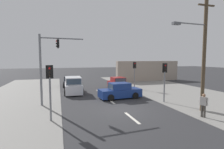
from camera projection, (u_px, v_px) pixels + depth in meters
name	position (u px, v px, depth m)	size (l,w,h in m)	color
ground_plane	(122.00, 110.00, 13.61)	(140.00, 140.00, 0.00)	#303033
lane_dash_near	(132.00, 118.00, 11.71)	(0.20, 2.40, 0.01)	silver
lane_dash_mid	(111.00, 101.00, 16.47)	(0.20, 2.40, 0.01)	silver
lane_dash_far	(99.00, 92.00, 21.23)	(0.20, 2.40, 0.01)	silver
kerb_right_verge	(196.00, 97.00, 18.15)	(10.00, 44.00, 0.02)	gray
kerb_left_verge	(12.00, 105.00, 14.93)	(8.00, 40.00, 0.02)	gray
utility_pole_foreground_right	(203.00, 47.00, 12.78)	(3.78, 0.40, 8.91)	#4C3D2B
traffic_signal_mast	(47.00, 60.00, 14.68)	(3.69, 0.44, 6.00)	slate
pedestal_signal_right_kerb	(165.00, 76.00, 15.75)	(0.44, 0.31, 3.56)	slate
pedestal_signal_left_kerb	(50.00, 83.00, 10.91)	(0.44, 0.29, 3.56)	slate
pedestal_signal_far_median	(135.00, 71.00, 23.04)	(0.44, 0.29, 3.56)	slate
shopfront_wall_far	(148.00, 71.00, 31.91)	(12.00, 1.00, 3.60)	#A39384
sedan_kerbside_parked	(120.00, 91.00, 17.60)	(4.34, 2.11, 1.56)	navy
suv_oncoming_mid	(73.00, 86.00, 20.19)	(2.15, 4.58, 1.90)	silver
hatchback_oncoming_near	(69.00, 82.00, 25.09)	(1.90, 3.70, 1.53)	black
sedan_crossing_left	(118.00, 84.00, 23.00)	(1.96, 4.27, 1.56)	maroon
pedestrian_at_kerb	(204.00, 104.00, 11.71)	(0.34, 0.53, 1.63)	#47423D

